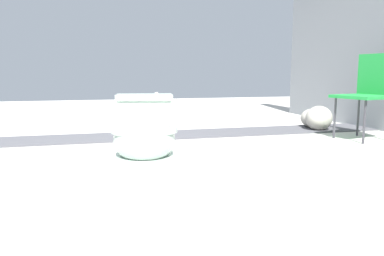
{
  "coord_description": "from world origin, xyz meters",
  "views": [
    {
      "loc": [
        2.51,
        -0.43,
        0.64
      ],
      "look_at": [
        0.26,
        0.17,
        0.3
      ],
      "focal_mm": 35.0,
      "sensor_mm": 36.0,
      "label": 1
    }
  ],
  "objects_px": {
    "folding_chair_left": "(370,87)",
    "toilet": "(145,143)",
    "boulder_far": "(319,118)",
    "boulder_near": "(314,118)"
  },
  "relations": [
    {
      "from": "toilet",
      "to": "folding_chair_left",
      "type": "height_order",
      "value": "folding_chair_left"
    },
    {
      "from": "folding_chair_left",
      "to": "boulder_near",
      "type": "bearing_deg",
      "value": -96.74
    },
    {
      "from": "boulder_near",
      "to": "toilet",
      "type": "bearing_deg",
      "value": -53.87
    },
    {
      "from": "folding_chair_left",
      "to": "toilet",
      "type": "bearing_deg",
      "value": 7.48
    },
    {
      "from": "toilet",
      "to": "boulder_far",
      "type": "height_order",
      "value": "toilet"
    },
    {
      "from": "folding_chair_left",
      "to": "boulder_far",
      "type": "height_order",
      "value": "folding_chair_left"
    },
    {
      "from": "toilet",
      "to": "folding_chair_left",
      "type": "distance_m",
      "value": 2.49
    },
    {
      "from": "toilet",
      "to": "boulder_near",
      "type": "height_order",
      "value": "toilet"
    },
    {
      "from": "toilet",
      "to": "folding_chair_left",
      "type": "xyz_separation_m",
      "value": [
        -0.84,
        2.32,
        0.29
      ]
    },
    {
      "from": "boulder_far",
      "to": "folding_chair_left",
      "type": "bearing_deg",
      "value": 13.15
    }
  ]
}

